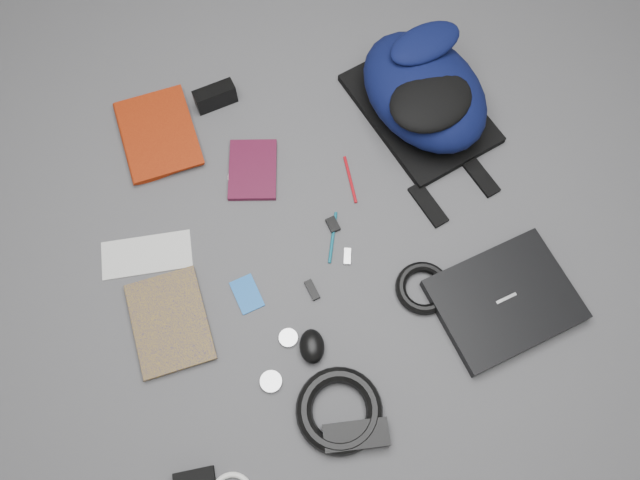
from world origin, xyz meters
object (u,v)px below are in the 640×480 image
object	(u,v)px
textbook_red	(123,144)
mouse	(312,346)
backpack	(424,91)
comic_book	(134,333)
compact_camera	(215,97)
power_brick	(356,435)
dvd_case	(253,170)
laptop	(504,300)

from	to	relation	value
textbook_red	mouse	size ratio (longest dim) A/B	3.14
backpack	textbook_red	size ratio (longest dim) A/B	1.69
backpack	textbook_red	bearing A→B (deg)	157.12
comic_book	compact_camera	world-z (taller)	compact_camera
power_brick	mouse	bearing A→B (deg)	109.61
dvd_case	mouse	distance (m)	0.50
laptop	compact_camera	world-z (taller)	compact_camera
backpack	dvd_case	xyz separation A→B (m)	(-0.49, -0.05, -0.08)
textbook_red	compact_camera	bearing A→B (deg)	11.25
backpack	dvd_case	distance (m)	0.49
laptop	comic_book	distance (m)	0.89
mouse	power_brick	bearing A→B (deg)	-68.66
laptop	power_brick	bearing A→B (deg)	-164.76
laptop	comic_book	size ratio (longest dim) A/B	1.35
backpack	power_brick	world-z (taller)	backpack
backpack	compact_camera	distance (m)	0.56
textbook_red	power_brick	distance (m)	0.96
comic_book	power_brick	distance (m)	0.57
textbook_red	dvd_case	size ratio (longest dim) A/B	1.48
backpack	laptop	size ratio (longest dim) A/B	1.36
backpack	power_brick	xyz separation A→B (m)	(-0.44, -0.76, -0.07)
compact_camera	mouse	bearing A→B (deg)	-93.50
mouse	textbook_red	bearing A→B (deg)	127.88
comic_book	compact_camera	xyz separation A→B (m)	(0.34, 0.57, 0.02)
compact_camera	comic_book	bearing A→B (deg)	-128.31
comic_book	compact_camera	distance (m)	0.67
dvd_case	comic_book	bearing A→B (deg)	-121.80
dvd_case	power_brick	size ratio (longest dim) A/B	1.21
laptop	textbook_red	size ratio (longest dim) A/B	1.25
mouse	power_brick	distance (m)	0.22
comic_book	dvd_case	world-z (taller)	comic_book
laptop	compact_camera	distance (m)	0.93
dvd_case	compact_camera	distance (m)	0.24
laptop	textbook_red	xyz separation A→B (m)	(-0.80, 0.70, -0.00)
mouse	comic_book	bearing A→B (deg)	170.24
textbook_red	compact_camera	size ratio (longest dim) A/B	2.30
backpack	laptop	world-z (taller)	backpack
textbook_red	laptop	bearing A→B (deg)	-42.88
comic_book	laptop	bearing A→B (deg)	-12.57
backpack	textbook_red	world-z (taller)	backpack
backpack	mouse	xyz separation A→B (m)	(-0.47, -0.54, -0.07)
laptop	mouse	distance (m)	0.48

